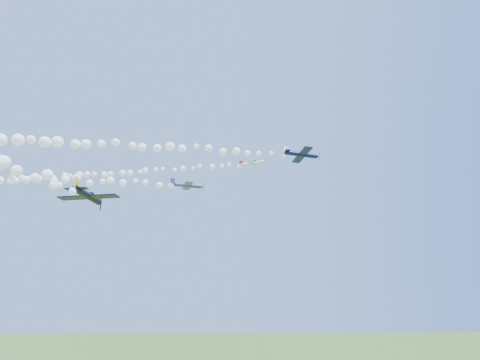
{
  "coord_description": "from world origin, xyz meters",
  "views": [
    {
      "loc": [
        2.54,
        -83.63,
        26.72
      ],
      "look_at": [
        4.74,
        -6.98,
        45.55
      ],
      "focal_mm": 30.0,
      "sensor_mm": 36.0,
      "label": 1
    }
  ],
  "objects_px": {
    "plane_navy": "(302,154)",
    "plane_black": "(89,196)",
    "plane_grey": "(187,185)",
    "plane_white": "(253,163)"
  },
  "relations": [
    {
      "from": "plane_navy",
      "to": "plane_black",
      "type": "xyz_separation_m",
      "value": [
        -31.99,
        -28.66,
        -14.64
      ]
    },
    {
      "from": "plane_grey",
      "to": "plane_white",
      "type": "bearing_deg",
      "value": 39.4
    },
    {
      "from": "plane_grey",
      "to": "plane_navy",
      "type": "bearing_deg",
      "value": -14.92
    },
    {
      "from": "plane_white",
      "to": "plane_grey",
      "type": "relative_size",
      "value": 0.98
    },
    {
      "from": "plane_white",
      "to": "plane_black",
      "type": "bearing_deg",
      "value": -101.46
    },
    {
      "from": "plane_white",
      "to": "plane_black",
      "type": "xyz_separation_m",
      "value": [
        -23.15,
        -47.67,
        -18.23
      ]
    },
    {
      "from": "plane_black",
      "to": "plane_grey",
      "type": "bearing_deg",
      "value": -7.91
    },
    {
      "from": "plane_white",
      "to": "plane_navy",
      "type": "relative_size",
      "value": 0.88
    },
    {
      "from": "plane_white",
      "to": "plane_black",
      "type": "distance_m",
      "value": 56.04
    },
    {
      "from": "plane_white",
      "to": "plane_grey",
      "type": "bearing_deg",
      "value": -114.53
    }
  ]
}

